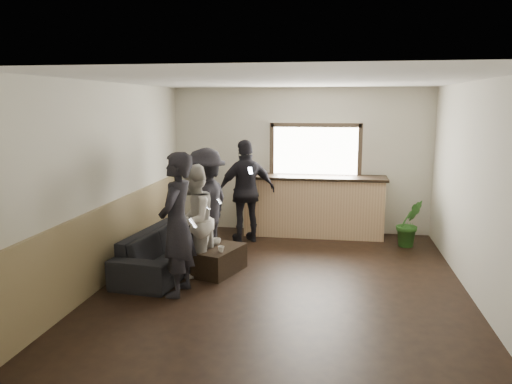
% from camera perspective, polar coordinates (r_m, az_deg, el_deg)
% --- Properties ---
extents(ground, '(5.00, 6.00, 0.01)m').
position_cam_1_polar(ground, '(7.18, 3.04, -10.33)').
color(ground, black).
extents(room_shell, '(5.01, 6.01, 2.80)m').
position_cam_1_polar(room_shell, '(6.92, -2.93, 1.48)').
color(room_shell, silver).
rests_on(room_shell, ground).
extents(bar_counter, '(2.70, 0.68, 2.13)m').
position_cam_1_polar(bar_counter, '(9.57, 6.61, -1.16)').
color(bar_counter, tan).
rests_on(bar_counter, ground).
extents(sofa, '(1.06, 2.20, 0.62)m').
position_cam_1_polar(sofa, '(7.70, -10.05, -6.59)').
color(sofa, black).
rests_on(sofa, ground).
extents(coffee_table, '(0.72, 0.96, 0.38)m').
position_cam_1_polar(coffee_table, '(7.54, -4.17, -7.79)').
color(coffee_table, black).
rests_on(coffee_table, ground).
extents(cup_a, '(0.16, 0.16, 0.10)m').
position_cam_1_polar(cup_a, '(7.67, -4.53, -5.63)').
color(cup_a, silver).
rests_on(cup_a, coffee_table).
extents(cup_b, '(0.11, 0.11, 0.09)m').
position_cam_1_polar(cup_b, '(7.27, -4.01, -6.54)').
color(cup_b, silver).
rests_on(cup_b, coffee_table).
extents(potted_plant, '(0.57, 0.51, 0.84)m').
position_cam_1_polar(potted_plant, '(9.19, 17.12, -3.43)').
color(potted_plant, '#2D6623').
rests_on(potted_plant, ground).
extents(person_a, '(0.51, 0.71, 1.89)m').
position_cam_1_polar(person_a, '(6.59, -9.03, -3.69)').
color(person_a, black).
rests_on(person_a, ground).
extents(person_b, '(0.72, 0.87, 1.64)m').
position_cam_1_polar(person_b, '(7.31, -7.20, -3.28)').
color(person_b, '#B7B0A5').
rests_on(person_b, ground).
extents(person_c, '(0.86, 1.27, 1.82)m').
position_cam_1_polar(person_c, '(7.97, -5.75, -1.49)').
color(person_c, black).
rests_on(person_c, ground).
extents(person_d, '(1.17, 0.94, 1.86)m').
position_cam_1_polar(person_d, '(9.01, -1.10, 0.08)').
color(person_d, black).
rests_on(person_d, ground).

